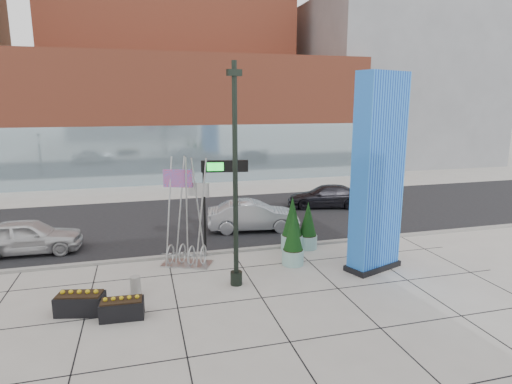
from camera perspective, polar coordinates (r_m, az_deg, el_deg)
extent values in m
plane|color=#9E9991|center=(16.53, -3.61, -12.85)|extent=(160.00, 160.00, 0.00)
cube|color=black|center=(25.84, -8.10, -3.73)|extent=(80.00, 12.00, 0.02)
cube|color=gray|center=(20.16, -5.93, -8.05)|extent=(80.00, 0.30, 0.12)
cube|color=#AF4D33|center=(41.94, -9.91, 9.78)|extent=(34.00, 10.00, 11.00)
cube|color=#8CA5B2|center=(37.40, -9.05, 4.96)|extent=(34.00, 0.60, 5.00)
cube|color=slate|center=(55.00, 17.08, 13.55)|extent=(20.00, 18.00, 18.00)
cube|color=#0C32B4|center=(18.04, 15.95, 2.29)|extent=(2.42, 1.62, 8.09)
cube|color=black|center=(19.07, 15.27, -9.45)|extent=(2.65, 1.85, 0.22)
cylinder|color=black|center=(15.71, -2.78, 1.82)|extent=(0.19, 0.19, 8.34)
cylinder|color=black|center=(16.84, -2.64, -11.39)|extent=(0.46, 0.46, 0.52)
cube|color=black|center=(15.50, -2.92, 15.62)|extent=(0.55, 0.30, 0.23)
cube|color=#B3B6B8|center=(19.09, -9.16, -9.41)|extent=(2.33, 1.81, 0.06)
cylinder|color=#B3B6B8|center=(18.15, -11.42, -2.86)|extent=(0.09, 0.09, 4.74)
cylinder|color=#B3B6B8|center=(18.49, -10.32, -2.54)|extent=(0.09, 0.09, 4.74)
cylinder|color=#B3B6B8|center=(18.30, -9.08, -2.65)|extent=(0.09, 0.09, 4.74)
cylinder|color=#B3B6B8|center=(18.62, -7.87, -2.36)|extent=(0.09, 0.09, 4.74)
cylinder|color=#B3B6B8|center=(18.24, -6.95, -2.63)|extent=(0.09, 0.09, 4.74)
torus|color=#B3B6B8|center=(18.80, -11.35, -8.44)|extent=(0.42, 0.81, 0.86)
torus|color=#B3B6B8|center=(19.01, -9.95, -8.16)|extent=(0.42, 0.81, 0.86)
torus|color=#B3B6B8|center=(18.88, -8.45, -8.25)|extent=(0.42, 0.81, 0.86)
torus|color=#B3B6B8|center=(19.11, -7.10, -7.96)|extent=(0.42, 0.81, 0.86)
cube|color=red|center=(18.06, -10.45, 1.73)|extent=(1.18, 0.47, 0.76)
cube|color=#B3B6B8|center=(18.32, -7.76, 0.45)|extent=(0.84, 0.52, 0.57)
cylinder|color=gray|center=(16.48, -15.76, -11.98)|extent=(0.38, 0.38, 0.74)
cylinder|color=black|center=(19.30, -6.88, -2.40)|extent=(0.10, 0.10, 4.35)
cube|color=black|center=(19.07, -4.25, 3.51)|extent=(2.08, 0.51, 0.52)
cube|color=#19D833|center=(18.88, -5.42, 3.41)|extent=(0.72, 0.13, 0.36)
cylinder|color=#90C2BB|center=(20.89, 6.87, -6.60)|extent=(0.92, 0.92, 0.64)
cylinder|color=black|center=(20.79, 6.90, -5.76)|extent=(0.85, 0.85, 0.06)
cone|color=black|center=(20.55, 6.95, -3.56)|extent=(0.83, 0.83, 1.66)
cylinder|color=#90C2BB|center=(18.82, 4.94, -8.63)|extent=(0.94, 0.94, 0.66)
cylinder|color=black|center=(18.71, 4.96, -7.68)|extent=(0.87, 0.87, 0.06)
cone|color=black|center=(18.44, 5.01, -5.20)|extent=(0.85, 0.85, 1.70)
cylinder|color=#90C2BB|center=(20.60, 4.80, -6.70)|extent=(1.03, 1.03, 0.72)
cylinder|color=black|center=(20.49, 4.81, -5.75)|extent=(0.95, 0.95, 0.06)
cone|color=black|center=(20.22, 4.86, -3.24)|extent=(0.93, 0.93, 1.86)
cube|color=black|center=(15.83, -22.38, -13.64)|extent=(1.66, 1.09, 0.65)
cube|color=black|center=(15.69, -22.48, -12.49)|extent=(1.53, 0.96, 0.07)
cube|color=black|center=(15.08, -17.43, -14.71)|extent=(1.42, 0.77, 0.60)
cube|color=black|center=(14.95, -17.50, -13.61)|extent=(1.32, 0.66, 0.06)
imported|color=silver|center=(22.56, -28.14, -5.27)|extent=(4.79, 2.06, 1.61)
imported|color=#95979C|center=(23.41, -0.42, -3.22)|extent=(5.12, 2.38, 1.63)
imported|color=black|center=(28.98, 9.27, -0.59)|extent=(5.37, 3.18, 1.46)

